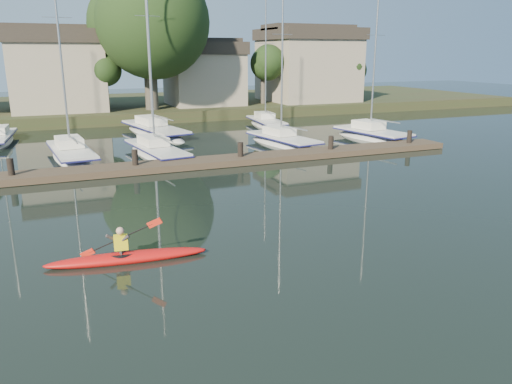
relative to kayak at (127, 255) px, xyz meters
name	(u,v)px	position (x,y,z in m)	size (l,w,h in m)	color
ground	(309,260)	(5.22, -2.02, -0.19)	(160.00, 160.00, 0.00)	black
kayak	(127,255)	(0.00, 0.00, 0.00)	(4.92, 1.30, 1.56)	red
dock	(190,164)	(5.22, 11.98, 0.02)	(34.00, 2.00, 1.80)	#473729
sailboat_1	(72,161)	(-0.80, 17.11, -0.38)	(2.97, 8.73, 14.00)	silver
sailboat_2	(157,158)	(4.13, 15.98, -0.37)	(3.20, 8.75, 14.16)	silver
sailboat_3	(283,147)	(13.02, 16.41, -0.38)	(3.38, 8.14, 12.74)	silver
sailboat_4	(372,142)	(20.20, 16.13, -0.40)	(3.55, 7.86, 12.89)	silver
sailboat_6	(155,137)	(5.69, 24.51, -0.39)	(4.31, 11.14, 17.34)	silver
sailboat_7	(266,128)	(15.67, 25.49, -0.37)	(2.65, 7.62, 12.04)	silver
shore	(137,83)	(6.83, 38.27, 3.04)	(90.00, 25.25, 12.75)	#29381C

